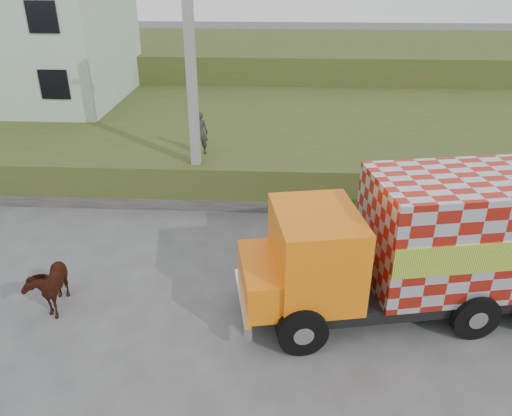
# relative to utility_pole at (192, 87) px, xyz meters

# --- Properties ---
(ground) EXTENTS (120.00, 120.00, 0.00)m
(ground) POSITION_rel_utility_pole_xyz_m (1.00, -4.60, -4.08)
(ground) COLOR #474749
(ground) RESTS_ON ground
(embankment) EXTENTS (40.00, 12.00, 1.50)m
(embankment) POSITION_rel_utility_pole_xyz_m (1.00, 5.40, -3.33)
(embankment) COLOR #2D4E1A
(embankment) RESTS_ON ground
(embankment_far) EXTENTS (40.00, 12.00, 3.00)m
(embankment_far) POSITION_rel_utility_pole_xyz_m (1.00, 17.40, -2.58)
(embankment_far) COLOR #2D4E1A
(embankment_far) RESTS_ON ground
(retaining_strip) EXTENTS (16.00, 0.50, 0.40)m
(retaining_strip) POSITION_rel_utility_pole_xyz_m (-1.00, -0.40, -3.88)
(retaining_strip) COLOR #595651
(retaining_strip) RESTS_ON ground
(building) EXTENTS (10.00, 8.00, 6.00)m
(building) POSITION_rel_utility_pole_xyz_m (-10.00, 8.40, 0.42)
(building) COLOR #ACC5A8
(building) RESTS_ON embankment
(utility_pole) EXTENTS (1.20, 0.30, 8.00)m
(utility_pole) POSITION_rel_utility_pole_xyz_m (0.00, 0.00, 0.00)
(utility_pole) COLOR gray
(utility_pole) RESTS_ON ground
(cargo_truck) EXTENTS (8.04, 3.87, 3.45)m
(cargo_truck) POSITION_rel_utility_pole_xyz_m (6.26, -5.51, -2.30)
(cargo_truck) COLOR black
(cargo_truck) RESTS_ON ground
(cow) EXTENTS (0.98, 1.70, 1.35)m
(cow) POSITION_rel_utility_pole_xyz_m (-2.69, -5.97, -3.40)
(cow) COLOR #32180C
(cow) RESTS_ON ground
(pedestrian) EXTENTS (0.58, 0.40, 1.55)m
(pedestrian) POSITION_rel_utility_pole_xyz_m (0.01, 1.00, -1.80)
(pedestrian) COLOR #282724
(pedestrian) RESTS_ON embankment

